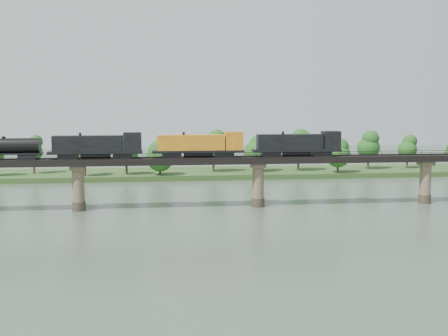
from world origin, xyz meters
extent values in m
plane|color=#39493A|center=(0.00, 0.00, 0.00)|extent=(400.00, 400.00, 0.00)
cube|color=#28481D|center=(0.00, 85.00, 0.80)|extent=(300.00, 24.00, 1.60)
cylinder|color=#473A2D|center=(-40.00, 30.00, 1.00)|extent=(3.00, 3.00, 2.00)
cylinder|color=#7D6A51|center=(-40.00, 30.00, 5.50)|extent=(2.60, 2.60, 9.00)
cube|color=#7D6A51|center=(-40.00, 30.00, 9.50)|extent=(3.20, 3.20, 1.00)
cylinder|color=#473A2D|center=(0.00, 30.00, 1.00)|extent=(3.00, 3.00, 2.00)
cylinder|color=#7D6A51|center=(0.00, 30.00, 5.50)|extent=(2.60, 2.60, 9.00)
cube|color=#7D6A51|center=(0.00, 30.00, 9.50)|extent=(3.20, 3.20, 1.00)
cylinder|color=#473A2D|center=(40.00, 30.00, 1.00)|extent=(3.00, 3.00, 2.00)
cylinder|color=#7D6A51|center=(40.00, 30.00, 5.50)|extent=(2.60, 2.60, 9.00)
cube|color=#7D6A51|center=(40.00, 30.00, 9.50)|extent=(3.20, 3.20, 1.00)
cube|color=black|center=(0.00, 30.00, 10.75)|extent=(220.00, 5.00, 1.50)
cube|color=black|center=(0.00, 29.25, 11.58)|extent=(220.00, 0.12, 0.16)
cube|color=black|center=(0.00, 30.75, 11.58)|extent=(220.00, 0.12, 0.16)
cube|color=black|center=(0.00, 27.60, 12.20)|extent=(220.00, 0.10, 0.10)
cube|color=black|center=(0.00, 32.40, 12.20)|extent=(220.00, 0.10, 0.10)
cube|color=black|center=(0.00, 27.60, 11.85)|extent=(0.08, 0.08, 0.70)
cube|color=black|center=(0.00, 32.40, 11.85)|extent=(0.08, 0.08, 0.70)
cylinder|color=#382619|center=(-60.94, 84.18, 3.46)|extent=(0.70, 0.70, 3.71)
sphere|color=#174B15|center=(-60.94, 84.18, 8.41)|extent=(5.67, 5.67, 5.67)
sphere|color=#174B15|center=(-60.94, 84.18, 11.50)|extent=(4.25, 4.25, 4.25)
cylinder|color=#382619|center=(-44.43, 76.31, 3.35)|extent=(0.70, 0.70, 3.51)
sphere|color=#174B15|center=(-44.43, 76.31, 8.03)|extent=(6.31, 6.31, 6.31)
sphere|color=#174B15|center=(-44.43, 76.31, 10.96)|extent=(4.73, 4.73, 4.73)
cylinder|color=#382619|center=(-32.24, 78.84, 3.27)|extent=(0.70, 0.70, 3.34)
sphere|color=#174B15|center=(-32.24, 78.84, 7.73)|extent=(7.18, 7.18, 7.18)
sphere|color=#174B15|center=(-32.24, 78.84, 10.52)|extent=(5.39, 5.39, 5.39)
cylinder|color=#382619|center=(-22.01, 76.15, 3.01)|extent=(0.70, 0.70, 2.83)
sphere|color=#174B15|center=(-22.01, 76.15, 6.78)|extent=(8.26, 8.26, 8.26)
sphere|color=#174B15|center=(-22.01, 76.15, 9.14)|extent=(6.19, 6.19, 6.19)
cylinder|color=#382619|center=(-5.04, 82.68, 3.58)|extent=(0.70, 0.70, 3.96)
sphere|color=#174B15|center=(-5.04, 82.68, 8.87)|extent=(8.07, 8.07, 8.07)
sphere|color=#174B15|center=(-5.04, 82.68, 12.17)|extent=(6.05, 6.05, 6.05)
cylinder|color=#382619|center=(8.52, 81.14, 3.23)|extent=(0.70, 0.70, 3.27)
sphere|color=#174B15|center=(8.52, 81.14, 7.59)|extent=(8.03, 8.03, 8.03)
sphere|color=#174B15|center=(8.52, 81.14, 10.31)|extent=(6.02, 6.02, 6.02)
cylinder|color=#382619|center=(22.65, 82.31, 3.56)|extent=(0.70, 0.70, 3.92)
sphere|color=#174B15|center=(22.65, 82.31, 8.79)|extent=(8.29, 8.29, 8.29)
sphere|color=#174B15|center=(22.65, 82.31, 12.05)|extent=(6.21, 6.21, 6.21)
cylinder|color=#382619|center=(33.59, 75.35, 3.11)|extent=(0.70, 0.70, 3.02)
sphere|color=#174B15|center=(33.59, 75.35, 7.15)|extent=(7.74, 7.74, 7.74)
sphere|color=#174B15|center=(33.59, 75.35, 9.67)|extent=(5.80, 5.80, 5.80)
cylinder|color=#382619|center=(46.81, 84.03, 3.50)|extent=(0.70, 0.70, 3.80)
sphere|color=#174B15|center=(46.81, 84.03, 8.56)|extent=(7.47, 7.47, 7.47)
sphere|color=#174B15|center=(46.81, 84.03, 11.73)|extent=(5.60, 5.60, 5.60)
cylinder|color=#382619|center=(60.48, 84.26, 3.29)|extent=(0.70, 0.70, 3.38)
sphere|color=#174B15|center=(60.48, 84.26, 7.80)|extent=(6.23, 6.23, 6.23)
sphere|color=#174B15|center=(60.48, 84.26, 10.62)|extent=(4.67, 4.67, 4.67)
cube|color=black|center=(14.71, 30.00, 12.09)|extent=(4.28, 2.57, 1.18)
cube|color=black|center=(2.95, 30.00, 12.09)|extent=(4.28, 2.57, 1.18)
cube|color=black|center=(8.83, 30.00, 12.84)|extent=(20.31, 3.21, 0.53)
cube|color=black|center=(7.22, 30.00, 14.81)|extent=(14.97, 2.89, 3.42)
cube|color=black|center=(16.84, 30.00, 15.14)|extent=(3.85, 3.21, 4.06)
cylinder|color=black|center=(8.83, 30.00, 12.25)|extent=(6.41, 1.50, 1.50)
cube|color=black|center=(-7.75, 30.00, 12.09)|extent=(4.28, 2.57, 1.18)
cube|color=black|center=(-19.51, 30.00, 12.09)|extent=(4.28, 2.57, 1.18)
cube|color=black|center=(-13.63, 30.00, 12.84)|extent=(20.31, 3.21, 0.53)
cube|color=orange|center=(-15.23, 30.00, 14.81)|extent=(14.97, 2.89, 3.42)
cube|color=orange|center=(-5.61, 30.00, 15.14)|extent=(3.85, 3.21, 4.06)
cylinder|color=black|center=(-13.63, 30.00, 12.25)|extent=(6.41, 1.50, 1.50)
cube|color=black|center=(-30.20, 30.00, 12.09)|extent=(4.28, 2.57, 1.18)
cube|color=black|center=(-41.96, 30.00, 12.09)|extent=(4.28, 2.57, 1.18)
cube|color=black|center=(-36.08, 30.00, 12.84)|extent=(20.31, 3.21, 0.53)
cube|color=black|center=(-37.68, 30.00, 14.81)|extent=(14.97, 2.89, 3.42)
cube|color=black|center=(-28.06, 30.00, 15.14)|extent=(3.85, 3.21, 4.06)
cylinder|color=black|center=(-36.08, 30.00, 12.25)|extent=(6.41, 1.50, 1.50)
cube|color=black|center=(-50.51, 30.00, 12.09)|extent=(3.74, 2.35, 1.18)
cube|color=black|center=(-55.32, 30.00, 12.78)|extent=(16.04, 2.57, 0.32)
cylinder|color=black|center=(-55.32, 30.00, 14.49)|extent=(14.97, 3.21, 3.21)
cylinder|color=black|center=(-55.32, 30.00, 16.20)|extent=(0.75, 0.75, 0.53)
camera|label=1|loc=(-22.42, -94.48, 23.89)|focal=45.00mm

